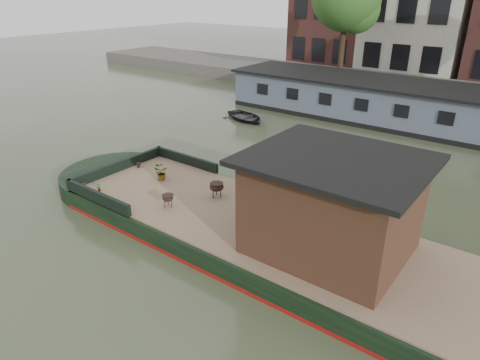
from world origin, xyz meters
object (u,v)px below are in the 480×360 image
Objects in this scene: bicycle at (265,207)px; brazier_front at (168,201)px; dinghy at (246,115)px; potted_plant_a at (240,214)px; brazier_rear at (217,190)px; cabin at (332,204)px.

brazier_front is (-2.76, -1.00, -0.27)m from bicycle.
bicycle is 0.64× the size of dinghy.
potted_plant_a is 0.12× the size of dinghy.
bicycle reaches higher than dinghy.
bicycle reaches higher than brazier_rear.
dinghy is (-5.64, 9.12, -0.60)m from brazier_rear.
bicycle is at bearing 19.90° from brazier_front.
cabin reaches higher than bicycle.
cabin is 10.14× the size of brazier_front.
brazier_front reaches higher than potted_plant_a.
bicycle is at bearing -118.89° from dinghy.
cabin is at bearing -71.41° from bicycle.
cabin is at bearing -112.77° from dinghy.
cabin is 8.53× the size of brazier_rear.
bicycle reaches higher than brazier_front.
dinghy is at bearing 125.69° from potted_plant_a.
brazier_front is at bearing -169.77° from cabin.
potted_plant_a reaches higher than dinghy.
dinghy is (-7.69, 9.50, -0.83)m from bicycle.
cabin is 13.75m from dinghy.
brazier_front is at bearing -117.32° from brazier_rear.
bicycle is 2.94m from brazier_front.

